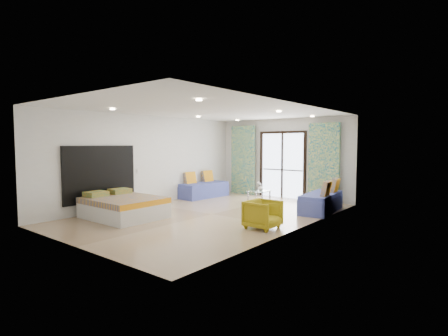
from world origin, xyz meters
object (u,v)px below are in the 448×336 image
Objects in this scene: daybed_right at (322,201)px; armchair at (263,213)px; daybed_left at (204,189)px; coffee_table at (259,192)px; bed at (123,207)px.

armchair is (-0.24, -2.61, 0.06)m from daybed_right.
daybed_right reaches higher than daybed_left.
coffee_table is at bearing 9.76° from daybed_left.
daybed_left is 2.70× the size of armchair.
daybed_right reaches higher than coffee_table.
daybed_right is at bearing -5.54° from armchair.
bed is 4.25m from coffee_table.
coffee_table is at bearing 34.04° from armchair.
bed is 2.79× the size of coffee_table.
daybed_left is 2.11m from coffee_table.
armchair is (3.99, -2.52, 0.06)m from daybed_left.
daybed_right is at bearing 4.01° from daybed_left.
daybed_left is 4.72m from armchair.
bed is 1.00× the size of daybed_left.
coffee_table is at bearing 69.96° from bed.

